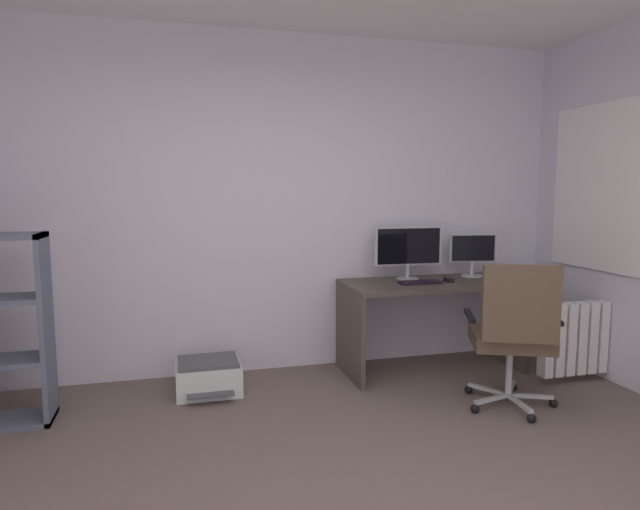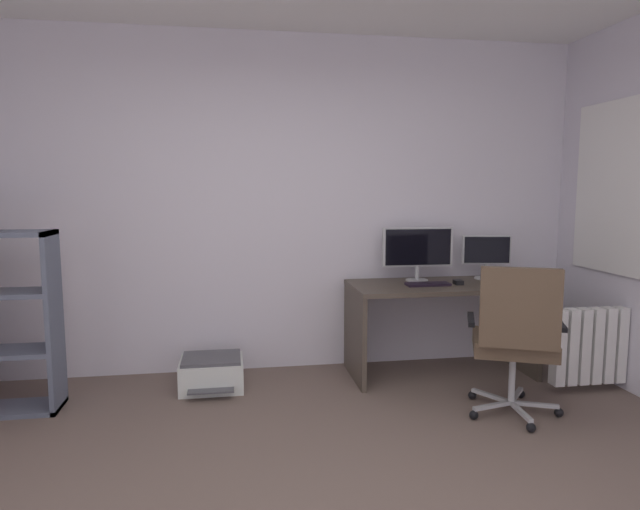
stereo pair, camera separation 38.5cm
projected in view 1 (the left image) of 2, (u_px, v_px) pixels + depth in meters
name	position (u px, v px, depth m)	size (l,w,h in m)	color
wall_back	(266.00, 205.00, 4.43)	(5.03, 0.10, 2.71)	silver
window_pane	(615.00, 187.00, 4.14)	(0.01, 1.21, 1.22)	white
window_frame	(614.00, 187.00, 4.14)	(0.02, 1.29, 1.30)	white
desk	(431.00, 305.00, 4.46)	(1.43, 0.67, 0.74)	#4A4035
monitor_main	(408.00, 248.00, 4.52)	(0.58, 0.18, 0.44)	#B2B5B7
monitor_secondary	(472.00, 251.00, 4.68)	(0.40, 0.18, 0.36)	#B2B5B7
keyboard	(420.00, 282.00, 4.34)	(0.34, 0.13, 0.02)	black
computer_mouse	(449.00, 280.00, 4.41)	(0.06, 0.10, 0.03)	black
office_chair	(514.00, 330.00, 3.62)	(0.67, 0.69, 1.02)	#B7BABC
printer	(208.00, 376.00, 4.01)	(0.46, 0.48, 0.24)	silver
radiator	(595.00, 337.00, 4.26)	(0.96, 0.10, 0.56)	white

